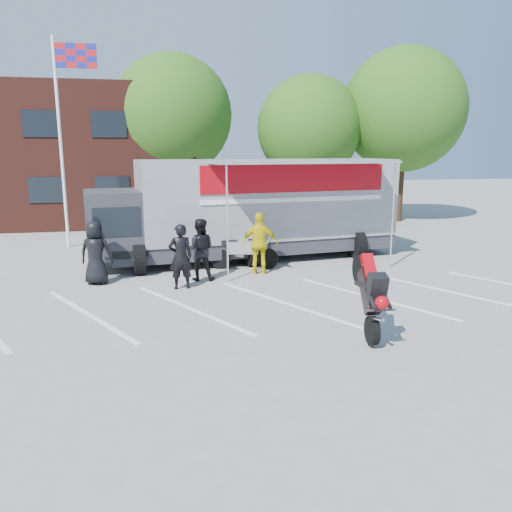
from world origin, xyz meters
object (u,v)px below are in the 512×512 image
object	(u,v)px
tree_mid	(309,128)
stunt_bike_rider	(361,335)
spectator_leather_b	(181,257)
spectator_hivis	(260,244)
spectator_leather_c	(200,250)
flagpole	(66,117)
tree_left	(172,115)
tree_right	(403,110)
parked_motorcycle	(244,269)
transporter_truck	(255,258)
spectator_leather_a	(96,253)

from	to	relation	value
tree_mid	stunt_bike_rider	bearing A→B (deg)	-102.89
spectator_leather_b	spectator_hivis	xyz separation A→B (m)	(2.51, 1.27, 0.05)
spectator_leather_c	stunt_bike_rider	bearing A→B (deg)	129.29
flagpole	spectator_hivis	size ratio (longest dim) A/B	4.13
tree_left	spectator_leather_c	xyz separation A→B (m)	(0.28, -12.26, -4.64)
tree_right	spectator_leather_b	xyz separation A→B (m)	(-12.32, -11.62, -4.96)
tree_right	spectator_leather_b	world-z (taller)	tree_right
tree_left	tree_mid	bearing A→B (deg)	-8.13
tree_mid	spectator_leather_b	size ratio (longest dim) A/B	4.17
flagpole	spectator_leather_c	xyz separation A→B (m)	(4.53, -6.26, -4.13)
spectator_leather_c	spectator_hivis	distance (m)	1.95
tree_left	parked_motorcycle	size ratio (longest dim) A/B	3.81
tree_mid	transporter_truck	distance (m)	10.91
transporter_truck	spectator_hivis	distance (m)	2.46
tree_right	stunt_bike_rider	xyz separation A→B (m)	(-8.77, -16.00, -5.88)
spectator_leather_b	spectator_hivis	size ratio (longest dim) A/B	0.95
transporter_truck	spectator_leather_b	bearing A→B (deg)	-136.49
parked_motorcycle	spectator_leather_b	xyz separation A→B (m)	(-2.15, -2.04, 0.92)
parked_motorcycle	spectator_leather_a	bearing A→B (deg)	114.37
spectator_leather_c	parked_motorcycle	bearing A→B (deg)	-132.68
transporter_truck	tree_left	bearing A→B (deg)	96.48
flagpole	tree_right	size ratio (longest dim) A/B	0.88
parked_motorcycle	tree_left	bearing A→B (deg)	20.39
spectator_leather_b	tree_mid	bearing A→B (deg)	-129.12
flagpole	tree_mid	xyz separation A→B (m)	(11.24, 5.00, -0.11)
spectator_leather_a	spectator_hivis	size ratio (longest dim) A/B	0.96
tree_mid	spectator_leather_b	bearing A→B (deg)	-121.12
transporter_truck	spectator_hivis	world-z (taller)	spectator_hivis
spectator_leather_c	spectator_leather_b	bearing A→B (deg)	64.86
tree_left	stunt_bike_rider	xyz separation A→B (m)	(3.23, -17.50, -5.57)
parked_motorcycle	stunt_bike_rider	distance (m)	6.56
spectator_leather_b	stunt_bike_rider	bearing A→B (deg)	121.04
spectator_leather_a	tree_right	bearing A→B (deg)	-132.24
transporter_truck	spectator_leather_c	bearing A→B (deg)	-137.54
stunt_bike_rider	parked_motorcycle	bearing A→B (deg)	106.41
tree_left	spectator_hivis	xyz separation A→B (m)	(2.19, -11.85, -4.60)
stunt_bike_rider	tree_right	bearing A→B (deg)	65.35
tree_mid	spectator_hivis	distance (m)	12.52
parked_motorcycle	spectator_leather_b	size ratio (longest dim) A/B	1.23
transporter_truck	spectator_leather_a	distance (m)	5.84
spectator_leather_b	tree_right	bearing A→B (deg)	-144.67
tree_left	stunt_bike_rider	distance (m)	18.64
tree_right	transporter_truck	distance (m)	13.82
tree_mid	tree_right	xyz separation A→B (m)	(5.00, -0.50, 0.93)
tree_left	spectator_hivis	size ratio (longest dim) A/B	4.46
flagpole	spectator_hivis	xyz separation A→B (m)	(6.43, -5.85, -4.09)
stunt_bike_rider	spectator_leather_c	size ratio (longest dim) A/B	1.03
spectator_leather_b	spectator_hivis	bearing A→B (deg)	-161.14
parked_motorcycle	stunt_bike_rider	world-z (taller)	stunt_bike_rider
tree_mid	transporter_truck	bearing A→B (deg)	-117.71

